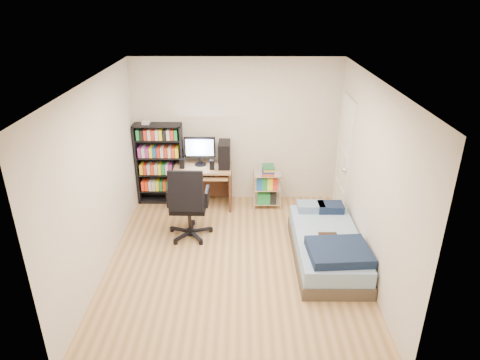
{
  "coord_description": "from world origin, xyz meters",
  "views": [
    {
      "loc": [
        0.1,
        -5.01,
        3.5
      ],
      "look_at": [
        0.07,
        0.4,
        1.06
      ],
      "focal_mm": 32.0,
      "sensor_mm": 36.0,
      "label": 1
    }
  ],
  "objects_px": {
    "media_shelf": "(160,163)",
    "bed": "(327,246)",
    "office_chair": "(189,215)",
    "computer_desk": "(209,170)"
  },
  "relations": [
    {
      "from": "media_shelf",
      "to": "bed",
      "type": "xyz_separation_m",
      "value": [
        2.61,
        -1.81,
        -0.51
      ]
    },
    {
      "from": "computer_desk",
      "to": "bed",
      "type": "relative_size",
      "value": 0.68
    },
    {
      "from": "computer_desk",
      "to": "bed",
      "type": "distance_m",
      "value": 2.48
    },
    {
      "from": "office_chair",
      "to": "bed",
      "type": "distance_m",
      "value": 2.08
    },
    {
      "from": "office_chair",
      "to": "bed",
      "type": "height_order",
      "value": "office_chair"
    },
    {
      "from": "office_chair",
      "to": "computer_desk",
      "type": "bearing_deg",
      "value": 79.03
    },
    {
      "from": "media_shelf",
      "to": "bed",
      "type": "height_order",
      "value": "media_shelf"
    },
    {
      "from": "computer_desk",
      "to": "office_chair",
      "type": "distance_m",
      "value": 1.15
    },
    {
      "from": "office_chair",
      "to": "bed",
      "type": "relative_size",
      "value": 0.65
    },
    {
      "from": "media_shelf",
      "to": "office_chair",
      "type": "xyz_separation_m",
      "value": [
        0.62,
        -1.21,
        -0.36
      ]
    }
  ]
}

